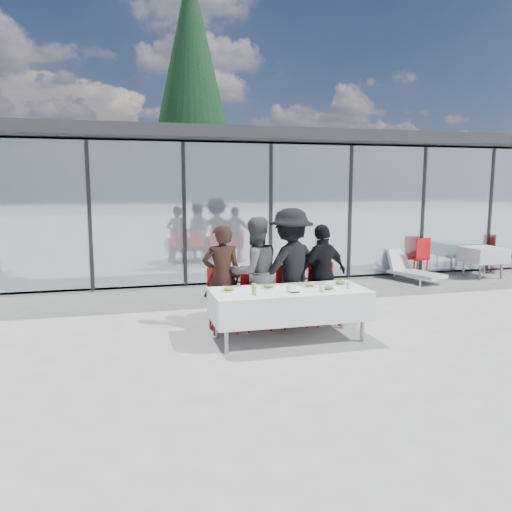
{
  "coord_description": "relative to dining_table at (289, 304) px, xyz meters",
  "views": [
    {
      "loc": [
        -2.15,
        -6.79,
        2.26
      ],
      "look_at": [
        -0.05,
        1.2,
        1.07
      ],
      "focal_mm": 35.0,
      "sensor_mm": 36.0,
      "label": 1
    }
  ],
  "objects": [
    {
      "name": "conifer_tree",
      "position": [
        0.39,
        13.08,
        5.45
      ],
      "size": [
        4.0,
        4.0,
        10.5
      ],
      "color": "#382316",
      "rests_on": "ground"
    },
    {
      "name": "juice_bottle",
      "position": [
        -0.58,
        -0.22,
        0.29
      ],
      "size": [
        0.06,
        0.06,
        0.16
      ],
      "primitive_type": "cylinder",
      "color": "#90B74C",
      "rests_on": "dining_table"
    },
    {
      "name": "folded_eyeglasses",
      "position": [
        0.01,
        -0.23,
        0.22
      ],
      "size": [
        0.14,
        0.03,
        0.01
      ],
      "primitive_type": "cube",
      "color": "black",
      "rests_on": "dining_table"
    },
    {
      "name": "spare_chair_a",
      "position": [
        7.0,
        3.97,
        -0.0
      ],
      "size": [
        0.62,
        0.62,
        0.97
      ],
      "color": "red",
      "rests_on": "ground"
    },
    {
      "name": "plate_c",
      "position": [
        0.34,
        0.09,
        0.24
      ],
      "size": [
        0.23,
        0.23,
        0.07
      ],
      "color": "white",
      "rests_on": "dining_table"
    },
    {
      "name": "diner_chair_b",
      "position": [
        -0.31,
        0.75,
        -0.0
      ],
      "size": [
        0.44,
        0.44,
        0.97
      ],
      "color": "red",
      "rests_on": "ground"
    },
    {
      "name": "dining_table",
      "position": [
        0.0,
        0.0,
        0.0
      ],
      "size": [
        2.26,
        0.96,
        0.75
      ],
      "color": "white",
      "rests_on": "ground"
    },
    {
      "name": "diner_chair_c",
      "position": [
        0.28,
        0.75,
        -0.0
      ],
      "size": [
        0.44,
        0.44,
        0.97
      ],
      "color": "red",
      "rests_on": "ground"
    },
    {
      "name": "drinking_glasses",
      "position": [
        0.39,
        -0.21,
        0.26
      ],
      "size": [
        1.01,
        0.21,
        0.1
      ],
      "color": "silver",
      "rests_on": "dining_table"
    },
    {
      "name": "plate_a",
      "position": [
        -0.87,
        0.1,
        0.24
      ],
      "size": [
        0.23,
        0.23,
        0.07
      ],
      "color": "white",
      "rests_on": "dining_table"
    },
    {
      "name": "treeline",
      "position": [
        -2.11,
        28.08,
        1.66
      ],
      "size": [
        62.5,
        2.0,
        4.4
      ],
      "color": "#153310",
      "rests_on": "ground"
    },
    {
      "name": "plate_d",
      "position": [
        0.85,
        0.12,
        0.24
      ],
      "size": [
        0.23,
        0.23,
        0.07
      ],
      "color": "white",
      "rests_on": "dining_table"
    },
    {
      "name": "spare_table_right",
      "position": [
        6.17,
        3.53,
        0.02
      ],
      "size": [
        0.86,
        0.86,
        0.74
      ],
      "color": "white",
      "rests_on": "ground"
    },
    {
      "name": "diner_chair_a",
      "position": [
        -0.84,
        0.75,
        -0.0
      ],
      "size": [
        0.44,
        0.44,
        0.97
      ],
      "color": "red",
      "rests_on": "ground"
    },
    {
      "name": "spare_chair_b",
      "position": [
        4.7,
        3.96,
        -0.0
      ],
      "size": [
        0.53,
        0.53,
        0.97
      ],
      "color": "red",
      "rests_on": "ground"
    },
    {
      "name": "diner_d",
      "position": [
        0.83,
        0.77,
        0.27
      ],
      "size": [
        1.21,
        1.21,
        1.62
      ],
      "primitive_type": "imported",
      "rotation": [
        0.0,
        0.0,
        3.47
      ],
      "color": "black",
      "rests_on": "ground"
    },
    {
      "name": "plate_b",
      "position": [
        -0.27,
        0.16,
        0.24
      ],
      "size": [
        0.23,
        0.23,
        0.07
      ],
      "color": "white",
      "rests_on": "dining_table"
    },
    {
      "name": "diner_chair_d",
      "position": [
        0.83,
        0.75,
        -0.0
      ],
      "size": [
        0.44,
        0.44,
        0.97
      ],
      "color": "red",
      "rests_on": "ground"
    },
    {
      "name": "ground",
      "position": [
        -0.11,
        0.08,
        -0.54
      ],
      "size": [
        90.0,
        90.0,
        0.0
      ],
      "primitive_type": "plane",
      "color": "#A3A19A",
      "rests_on": "ground"
    },
    {
      "name": "diner_b",
      "position": [
        -0.31,
        0.77,
        0.34
      ],
      "size": [
        1.02,
        1.02,
        1.76
      ],
      "primitive_type": "imported",
      "rotation": [
        0.0,
        0.0,
        3.36
      ],
      "color": "#4F4F4F",
      "rests_on": "ground"
    },
    {
      "name": "lounger",
      "position": [
        4.26,
        3.63,
        -0.28
      ],
      "size": [
        1.01,
        1.46,
        0.72
      ],
      "color": "white",
      "rests_on": "ground"
    },
    {
      "name": "diner_c",
      "position": [
        0.28,
        0.77,
        0.41
      ],
      "size": [
        1.55,
        1.55,
        1.89
      ],
      "primitive_type": "imported",
      "rotation": [
        0.0,
        0.0,
        3.47
      ],
      "color": "black",
      "rests_on": "ground"
    },
    {
      "name": "diner_a",
      "position": [
        -0.84,
        0.77,
        0.29
      ],
      "size": [
        0.65,
        0.65,
        1.66
      ],
      "primitive_type": "imported",
      "rotation": [
        0.0,
        0.0,
        3.07
      ],
      "color": "black",
      "rests_on": "ground"
    },
    {
      "name": "pavilion",
      "position": [
        1.9,
        8.25,
        1.61
      ],
      "size": [
        14.8,
        8.8,
        3.44
      ],
      "color": "gray",
      "rests_on": "ground"
    },
    {
      "name": "plate_extra",
      "position": [
        0.53,
        -0.18,
        0.24
      ],
      "size": [
        0.23,
        0.23,
        0.07
      ],
      "color": "white",
      "rests_on": "dining_table"
    }
  ]
}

